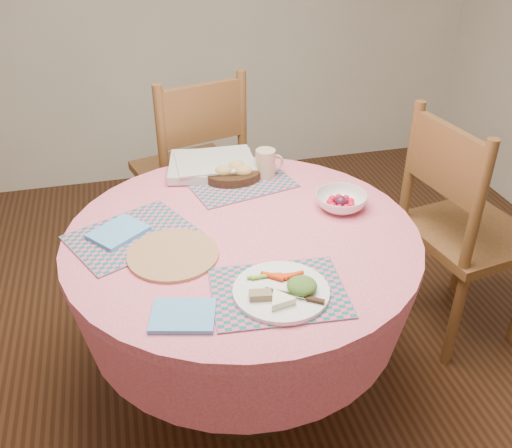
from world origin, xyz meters
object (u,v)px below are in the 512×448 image
at_px(chair_right, 461,226).
at_px(fruit_bowl, 341,201).
at_px(dinner_plate, 284,290).
at_px(latte_mug, 266,163).
at_px(wicker_trivet, 173,255).
at_px(bread_bowl, 234,173).
at_px(dining_table, 243,278).
at_px(chair_back, 193,168).

distance_m(chair_right, fruit_bowl, 0.62).
height_order(dinner_plate, latte_mug, latte_mug).
xyz_separation_m(wicker_trivet, fruit_bowl, (0.64, 0.16, 0.02)).
xyz_separation_m(wicker_trivet, bread_bowl, (0.30, 0.48, 0.03)).
height_order(wicker_trivet, fruit_bowl, fruit_bowl).
bearing_deg(wicker_trivet, dining_table, 17.95).
distance_m(chair_right, chair_back, 1.30).
bearing_deg(fruit_bowl, dining_table, -168.63).
distance_m(chair_right, dinner_plate, 1.07).
bearing_deg(wicker_trivet, bread_bowl, 57.40).
bearing_deg(chair_right, dining_table, 88.30).
xyz_separation_m(dining_table, chair_back, (-0.04, 0.94, -0.00)).
bearing_deg(bread_bowl, dining_table, -97.95).
bearing_deg(wicker_trivet, chair_back, 78.43).
distance_m(latte_mug, fruit_bowl, 0.37).
relative_size(chair_back, wicker_trivet, 3.53).
relative_size(chair_back, dinner_plate, 3.66).
relative_size(chair_back, bread_bowl, 4.60).
bearing_deg(latte_mug, dinner_plate, -100.89).
bearing_deg(chair_back, fruit_bowl, 101.81).
bearing_deg(bread_bowl, fruit_bowl, -43.02).
xyz_separation_m(chair_right, chair_back, (-1.01, 0.81, 0.00)).
height_order(dining_table, bread_bowl, bread_bowl).
relative_size(dining_table, latte_mug, 10.60).
relative_size(dining_table, chair_back, 1.17).
xyz_separation_m(latte_mug, fruit_bowl, (0.21, -0.31, -0.03)).
xyz_separation_m(dining_table, fruit_bowl, (0.39, 0.08, 0.22)).
height_order(dining_table, latte_mug, latte_mug).
xyz_separation_m(dining_table, dinner_plate, (0.04, -0.36, 0.22)).
relative_size(dining_table, fruit_bowl, 5.50).
height_order(wicker_trivet, dinner_plate, dinner_plate).
xyz_separation_m(wicker_trivet, dinner_plate, (0.29, -0.28, 0.01)).
bearing_deg(chair_right, chair_back, 42.06).
xyz_separation_m(bread_bowl, latte_mug, (0.13, -0.01, 0.03)).
bearing_deg(chair_back, bread_bowl, 85.00).
relative_size(chair_right, bread_bowl, 4.57).
xyz_separation_m(chair_back, wicker_trivet, (-0.21, -1.02, 0.20)).
distance_m(chair_back, wicker_trivet, 1.06).
relative_size(bread_bowl, latte_mug, 1.97).
distance_m(chair_back, latte_mug, 0.65).
distance_m(dining_table, chair_back, 0.94).
xyz_separation_m(chair_right, fruit_bowl, (-0.58, -0.05, 0.23)).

